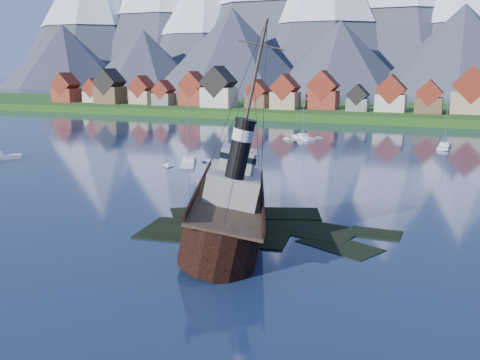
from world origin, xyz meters
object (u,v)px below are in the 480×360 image
at_px(tugboat_wreck, 228,204).
at_px(sailboat_a, 189,163).
at_px(sailboat_c, 303,138).
at_px(sailboat_e, 444,147).

distance_m(tugboat_wreck, sailboat_a, 46.91).
distance_m(sailboat_c, sailboat_e, 37.25).
height_order(sailboat_c, sailboat_e, sailboat_c).
xyz_separation_m(tugboat_wreck, sailboat_e, (22.09, 83.14, -3.08)).
bearing_deg(tugboat_wreck, sailboat_e, 54.38).
height_order(sailboat_a, sailboat_c, sailboat_a).
height_order(tugboat_wreck, sailboat_e, tugboat_wreck).
xyz_separation_m(tugboat_wreck, sailboat_a, (-26.05, 38.89, -3.05)).
bearing_deg(sailboat_a, sailboat_c, 52.89).
xyz_separation_m(sailboat_c, sailboat_e, (37.13, -2.98, -0.02)).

